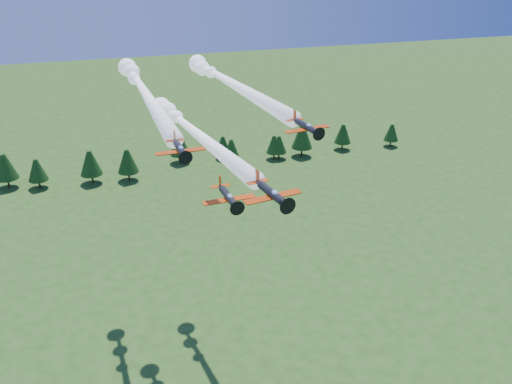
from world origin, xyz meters
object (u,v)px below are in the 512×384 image
object	(u,v)px
plane_lead	(193,131)
plane_slot	(228,196)
plane_left	(143,90)
plane_right	(228,81)

from	to	relation	value
plane_lead	plane_slot	size ratio (longest dim) A/B	5.32
plane_left	plane_right	distance (m)	15.53
plane_lead	plane_slot	xyz separation A→B (m)	(3.10, -11.58, -7.19)
plane_lead	plane_right	distance (m)	15.28
plane_left	plane_slot	size ratio (longest dim) A/B	5.99
plane_right	plane_lead	bearing A→B (deg)	-137.20
plane_lead	plane_right	xyz separation A→B (m)	(8.83, 11.46, 4.92)
plane_lead	plane_right	bearing A→B (deg)	41.02
plane_slot	plane_lead	bearing A→B (deg)	100.12
plane_left	plane_slot	xyz separation A→B (m)	(9.80, -22.85, -11.61)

